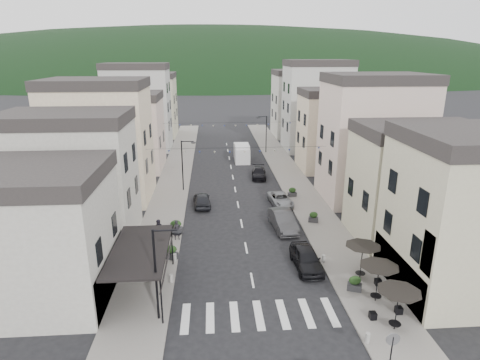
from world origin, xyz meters
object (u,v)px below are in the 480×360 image
object	(u,v)px
parked_car_d	(259,173)
parked_car_a	(306,258)
delivery_van	(242,152)
pedestrian_a	(177,230)
parked_car_c	(280,199)
parked_car_b	(283,221)
parked_car_e	(202,200)
pedestrian_b	(159,230)

from	to	relation	value
parked_car_d	parked_car_a	bearing A→B (deg)	-82.80
delivery_van	pedestrian_a	size ratio (longest dim) A/B	3.10
parked_car_c	delivery_van	distance (m)	18.84
parked_car_b	parked_car_e	size ratio (longest dim) A/B	1.20
parked_car_c	pedestrian_b	world-z (taller)	pedestrian_b
parked_car_d	delivery_van	distance (m)	9.00
parked_car_d	pedestrian_b	xyz separation A→B (m)	(-10.67, -17.60, 0.38)
parked_car_d	pedestrian_b	size ratio (longest dim) A/B	2.44
parked_car_c	pedestrian_a	distance (m)	13.01
parked_car_b	parked_car_d	distance (m)	15.99
parked_car_a	pedestrian_b	distance (m)	12.74
parked_car_d	parked_car_e	bearing A→B (deg)	-121.59
parked_car_c	parked_car_a	bearing A→B (deg)	-98.73
parked_car_c	parked_car_d	size ratio (longest dim) A/B	0.99
pedestrian_a	pedestrian_b	size ratio (longest dim) A/B	0.96
parked_car_b	pedestrian_b	bearing A→B (deg)	-176.90
parked_car_a	parked_car_e	size ratio (longest dim) A/B	1.09
parked_car_b	parked_car_c	distance (m)	6.25
parked_car_c	parked_car_e	xyz separation A→B (m)	(-8.32, 0.15, 0.11)
pedestrian_a	parked_car_b	bearing A→B (deg)	4.13
parked_car_a	parked_car_c	xyz separation A→B (m)	(0.29, 13.22, -0.17)
pedestrian_b	delivery_van	bearing A→B (deg)	75.35
parked_car_d	delivery_van	size ratio (longest dim) A/B	0.82
delivery_van	pedestrian_a	world-z (taller)	delivery_van
parked_car_c	pedestrian_a	world-z (taller)	pedestrian_a
parked_car_c	pedestrian_a	xyz separation A→B (m)	(-10.31, -7.92, 0.38)
pedestrian_b	parked_car_e	bearing A→B (deg)	70.66
parked_car_b	parked_car_e	bearing A→B (deg)	134.63
parked_car_a	delivery_van	size ratio (longest dim) A/B	0.85
parked_car_b	parked_car_a	bearing A→B (deg)	-91.05
parked_car_b	delivery_van	xyz separation A→B (m)	(-1.91, 24.83, 0.44)
parked_car_b	parked_car_e	distance (m)	9.84
parked_car_c	parked_car_d	xyz separation A→B (m)	(-1.15, 9.80, 0.03)
parked_car_c	pedestrian_a	size ratio (longest dim) A/B	2.52
parked_car_b	parked_car_e	xyz separation A→B (m)	(-7.52, 6.34, -0.11)
delivery_van	pedestrian_b	bearing A→B (deg)	-108.73
parked_car_a	parked_car_d	size ratio (longest dim) A/B	1.04
parked_car_d	delivery_van	bearing A→B (deg)	105.04
parked_car_a	pedestrian_b	bearing A→B (deg)	152.55
parked_car_c	delivery_van	size ratio (longest dim) A/B	0.81
parked_car_b	pedestrian_b	size ratio (longest dim) A/B	2.79
delivery_van	parked_car_c	bearing A→B (deg)	-81.46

